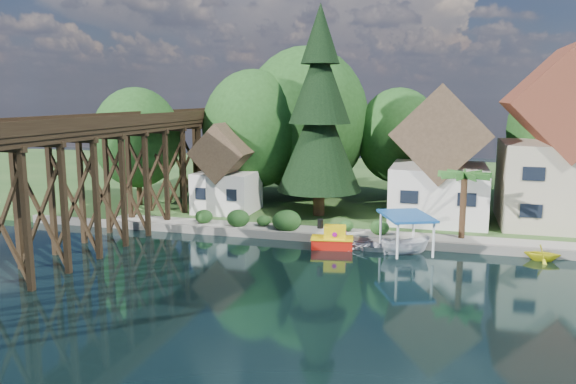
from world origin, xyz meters
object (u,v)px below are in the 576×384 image
object	(u,v)px
house_left	(439,164)
tugboat	(333,239)
boat_yellow	(542,252)
conifer	(320,116)
trestle_bridge	(117,168)
boat_white_a	(370,244)
boat_canopy	(406,237)
house_center	(560,150)
palm_tree	(465,177)
shed	(227,174)

from	to	relation	value
house_left	tugboat	xyz separation A→B (m)	(-6.96, -9.39, -4.50)
house_left	boat_yellow	distance (m)	11.94
conifer	house_left	bearing A→B (deg)	6.04
trestle_bridge	tugboat	xyz separation A→B (m)	(16.04, 1.44, -4.71)
conifer	boat_white_a	distance (m)	12.90
trestle_bridge	boat_canopy	xyz separation A→B (m)	(21.08, 1.22, -4.17)
boat_canopy	boat_yellow	size ratio (longest dim) A/B	2.29
house_center	boat_white_a	xyz separation A→B (m)	(-13.41, -9.51, -6.06)
house_center	boat_white_a	size ratio (longest dim) A/B	4.03
boat_yellow	boat_canopy	bearing A→B (deg)	100.68
tugboat	boat_canopy	distance (m)	5.07
boat_white_a	house_left	bearing A→B (deg)	-13.92
conifer	trestle_bridge	bearing A→B (deg)	-143.42
conifer	palm_tree	distance (m)	13.29
shed	boat_yellow	xyz separation A→B (m)	(24.76, -7.22, -3.24)
house_center	boat_canopy	xyz separation A→B (m)	(-10.92, -10.11, -5.24)
palm_tree	trestle_bridge	bearing A→B (deg)	-169.37
boat_canopy	boat_yellow	xyz separation A→B (m)	(8.68, 0.89, -0.59)
shed	boat_canopy	bearing A→B (deg)	-26.76
shed	boat_white_a	bearing A→B (deg)	-28.93
house_center	conifer	distance (m)	19.04
boat_white_a	boat_canopy	world-z (taller)	boat_canopy
house_center	shed	xyz separation A→B (m)	(-27.00, -2.00, -2.59)
trestle_bridge	house_center	world-z (taller)	house_center
trestle_bridge	shed	world-z (taller)	trestle_bridge
house_left	tugboat	bearing A→B (deg)	-126.55
shed	boat_yellow	size ratio (longest dim) A/B	3.55
house_center	palm_tree	distance (m)	9.94
shed	boat_yellow	bearing A→B (deg)	-16.25
palm_tree	tugboat	xyz separation A→B (m)	(-8.74, -3.21, -4.32)
house_center	boat_yellow	bearing A→B (deg)	-103.66
palm_tree	boat_white_a	xyz separation A→B (m)	(-6.19, -2.84, -4.60)
house_left	boat_yellow	xyz separation A→B (m)	(6.76, -8.72, -4.56)
tugboat	boat_yellow	distance (m)	13.74
house_left	house_center	bearing A→B (deg)	3.18
house_left	palm_tree	distance (m)	6.43
tugboat	boat_canopy	world-z (taller)	boat_canopy
conifer	palm_tree	size ratio (longest dim) A/B	3.44
tugboat	trestle_bridge	bearing A→B (deg)	-174.87
house_left	boat_yellow	world-z (taller)	house_left
palm_tree	shed	bearing A→B (deg)	166.70
palm_tree	boat_yellow	xyz separation A→B (m)	(4.98, -2.54, -4.37)
trestle_bridge	house_center	size ratio (longest dim) A/B	3.18
tugboat	boat_yellow	bearing A→B (deg)	2.80
shed	palm_tree	distance (m)	20.36
house_center	tugboat	distance (m)	19.64
conifer	shed	bearing A→B (deg)	-176.76
palm_tree	boat_canopy	bearing A→B (deg)	-137.16
house_left	palm_tree	size ratio (longest dim) A/B	2.16
trestle_bridge	boat_canopy	size ratio (longest dim) A/B	8.73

